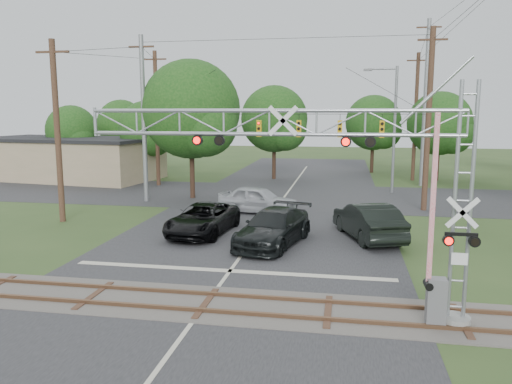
% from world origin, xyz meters
% --- Properties ---
extents(ground, '(160.00, 160.00, 0.00)m').
position_xyz_m(ground, '(0.00, 0.00, 0.00)').
color(ground, '#304620').
rests_on(ground, ground).
extents(road_main, '(14.00, 90.00, 0.02)m').
position_xyz_m(road_main, '(0.00, 10.00, 0.01)').
color(road_main, '#262629').
rests_on(road_main, ground).
extents(road_cross, '(90.00, 12.00, 0.02)m').
position_xyz_m(road_cross, '(0.00, 24.00, 0.01)').
color(road_cross, '#262629').
rests_on(road_cross, ground).
extents(railroad_track, '(90.00, 3.20, 0.17)m').
position_xyz_m(railroad_track, '(0.00, 2.00, 0.03)').
color(railroad_track, '#524B47').
rests_on(railroad_track, ground).
extents(crossing_gantry, '(11.74, 0.92, 7.18)m').
position_xyz_m(crossing_gantry, '(4.33, 1.64, 4.50)').
color(crossing_gantry, gray).
rests_on(crossing_gantry, ground).
extents(traffic_signal_span, '(19.34, 0.36, 11.50)m').
position_xyz_m(traffic_signal_span, '(0.91, 20.00, 5.66)').
color(traffic_signal_span, gray).
rests_on(traffic_signal_span, ground).
extents(pickup_black, '(3.12, 5.85, 1.56)m').
position_xyz_m(pickup_black, '(-2.82, 11.37, 0.78)').
color(pickup_black, black).
rests_on(pickup_black, ground).
extents(car_dark, '(3.64, 6.22, 1.69)m').
position_xyz_m(car_dark, '(1.12, 9.87, 0.85)').
color(car_dark, black).
rests_on(car_dark, ground).
extents(sedan_silver, '(5.32, 2.96, 1.71)m').
position_xyz_m(sedan_silver, '(-0.94, 17.23, 0.86)').
color(sedan_silver, '#AAADB2').
rests_on(sedan_silver, ground).
extents(suv_dark, '(3.66, 5.89, 1.83)m').
position_xyz_m(suv_dark, '(5.61, 11.86, 0.92)').
color(suv_dark, black).
rests_on(suv_dark, ground).
extents(commercial_building, '(17.83, 10.74, 3.93)m').
position_xyz_m(commercial_building, '(-21.50, 30.29, 1.97)').
color(commercial_building, '#958663').
rests_on(commercial_building, ground).
extents(streetlight, '(2.61, 0.27, 9.77)m').
position_xyz_m(streetlight, '(7.90, 26.97, 5.47)').
color(streetlight, gray).
rests_on(streetlight, ground).
extents(utility_poles, '(26.48, 26.64, 14.35)m').
position_xyz_m(utility_poles, '(3.34, 22.92, 6.36)').
color(utility_poles, '#3E261D').
rests_on(utility_poles, ground).
extents(treeline, '(51.95, 26.35, 10.06)m').
position_xyz_m(treeline, '(2.42, 31.28, 5.62)').
color(treeline, '#332117').
rests_on(treeline, ground).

